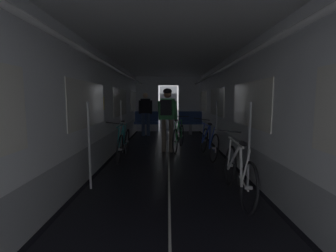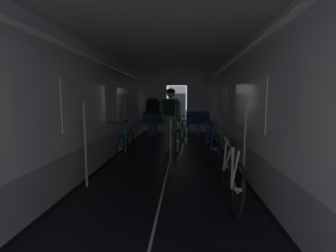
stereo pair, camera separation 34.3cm
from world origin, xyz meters
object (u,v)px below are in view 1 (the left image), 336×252
bicycle_teal (122,143)px  bicycle_green_in_aisle (178,137)px  person_standing_near_bench (145,111)px  bench_seat_far_right (189,121)px  person_cyclist_aisle (166,113)px  bicycle_blue (208,142)px  bench_seat_far_left (146,121)px  bicycle_white (237,172)px

bicycle_teal → bicycle_green_in_aisle: 1.70m
person_standing_near_bench → bench_seat_far_right: bearing=11.8°
bicycle_teal → person_cyclist_aisle: (1.07, 0.72, 0.69)m
bench_seat_far_right → bicycle_blue: bearing=-88.6°
person_standing_near_bench → bicycle_green_in_aisle: bearing=-65.9°
bench_seat_far_left → bicycle_teal: (-0.21, -4.00, -0.19)m
bicycle_green_in_aisle → bench_seat_far_right: bearing=78.5°
bench_seat_far_left → person_standing_near_bench: (0.00, -0.38, 0.41)m
bicycle_white → bicycle_green_in_aisle: bearing=102.4°
bicycle_blue → bicycle_white: bicycle_blue is taller
bicycle_white → person_standing_near_bench: size_ratio=1.00×
bench_seat_far_left → person_standing_near_bench: person_standing_near_bench is taller
bicycle_blue → bicycle_white: 2.43m
bicycle_green_in_aisle → person_standing_near_bench: bearing=114.1°
bench_seat_far_right → person_standing_near_bench: (-1.80, -0.38, 0.41)m
bicycle_teal → bicycle_white: (2.11, -2.30, 0.00)m
bench_seat_far_right → bicycle_white: size_ratio=0.58×
bicycle_blue → person_cyclist_aisle: 1.37m
bench_seat_far_left → bench_seat_far_right: size_ratio=1.00×
person_cyclist_aisle → person_standing_near_bench: (-0.86, 2.91, -0.10)m
bicycle_blue → bicycle_teal: bicycle_blue is taller
bicycle_green_in_aisle → person_standing_near_bench: (-1.18, 2.64, 0.59)m
bench_seat_far_left → bicycle_green_in_aisle: size_ratio=0.59×
bicycle_blue → bicycle_white: (0.02, -2.43, 0.00)m
bench_seat_far_left → bicycle_blue: bicycle_blue is taller
bicycle_blue → bicycle_teal: 2.10m
person_standing_near_bench → bicycle_blue: bearing=-61.6°
bicycle_green_in_aisle → person_standing_near_bench: person_standing_near_bench is taller
bench_seat_far_right → person_standing_near_bench: bearing=-168.2°
bench_seat_far_right → bicycle_white: bench_seat_far_right is taller
bicycle_white → bicycle_green_in_aisle: (-0.72, 3.28, 0.00)m
bench_seat_far_left → person_cyclist_aisle: bearing=-75.2°
bench_seat_far_left → person_cyclist_aisle: size_ratio=0.57×
person_cyclist_aisle → bicycle_green_in_aisle: 0.80m
bench_seat_far_left → bicycle_teal: same height
bench_seat_far_right → bicycle_teal: size_ratio=0.58×
bicycle_blue → bicycle_white: size_ratio=1.00×
person_cyclist_aisle → bicycle_green_in_aisle: size_ratio=1.04×
bench_seat_far_right → bench_seat_far_left: bearing=180.0°
bicycle_teal → person_cyclist_aisle: size_ratio=0.98×
bicycle_teal → bicycle_green_in_aisle: bicycle_teal is taller
bicycle_green_in_aisle → bench_seat_far_left: bearing=111.5°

